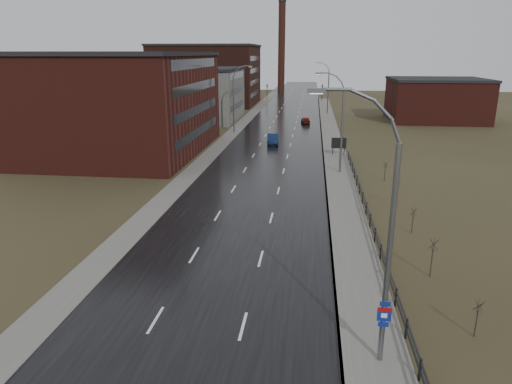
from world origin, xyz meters
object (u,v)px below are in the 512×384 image
(billboard, at_px, (339,144))
(car_near, at_px, (273,139))
(car_far, at_px, (306,121))
(streetlight_main, at_px, (383,238))

(billboard, height_order, car_near, billboard)
(car_far, bearing_deg, streetlight_main, 87.46)
(car_near, bearing_deg, billboard, -40.32)
(car_near, relative_size, car_far, 1.22)
(streetlight_main, bearing_deg, car_far, 93.43)
(billboard, bearing_deg, car_far, 99.78)
(car_near, distance_m, car_far, 22.27)
(car_near, xyz_separation_m, car_far, (4.53, 21.80, -0.12))
(car_far, bearing_deg, car_near, 72.31)
(streetlight_main, xyz_separation_m, car_far, (-4.32, 72.07, -5.40))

